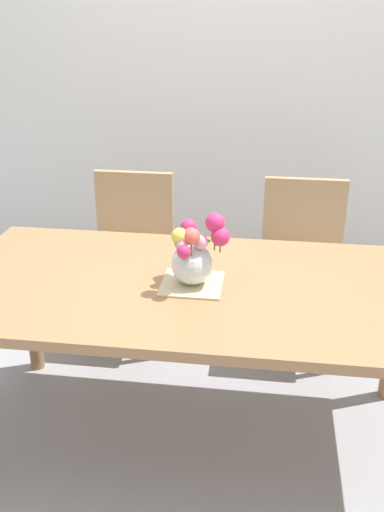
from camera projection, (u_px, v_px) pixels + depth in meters
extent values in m
plane|color=#939399|center=(195.00, 434.00, 2.53)|extent=(12.00, 12.00, 0.00)
cube|color=silver|center=(231.00, 58.00, 3.39)|extent=(7.00, 0.10, 2.80)
cube|color=#9E7047|center=(195.00, 288.00, 2.23)|extent=(1.89, 0.93, 0.04)
cylinder|color=#9E7047|center=(30.00, 307.00, 2.84)|extent=(0.07, 0.07, 0.70)
cube|color=tan|center=(128.00, 263.00, 3.05)|extent=(0.42, 0.42, 0.04)
cylinder|color=tan|center=(157.00, 322.00, 2.96)|extent=(0.04, 0.04, 0.44)
cylinder|color=tan|center=(89.00, 317.00, 3.01)|extent=(0.04, 0.04, 0.44)
cylinder|color=tan|center=(169.00, 289.00, 3.29)|extent=(0.04, 0.04, 0.44)
cylinder|color=tan|center=(107.00, 285.00, 3.33)|extent=(0.04, 0.04, 0.44)
cube|color=tan|center=(135.00, 209.00, 3.13)|extent=(0.42, 0.04, 0.42)
cube|color=tan|center=(302.00, 273.00, 2.94)|extent=(0.42, 0.42, 0.04)
cylinder|color=tan|center=(336.00, 334.00, 2.85)|extent=(0.04, 0.04, 0.44)
cylinder|color=tan|center=(263.00, 329.00, 2.90)|extent=(0.04, 0.04, 0.44)
cylinder|color=tan|center=(330.00, 299.00, 3.18)|extent=(0.04, 0.04, 0.44)
cylinder|color=tan|center=(264.00, 295.00, 3.22)|extent=(0.04, 0.04, 0.44)
cube|color=tan|center=(304.00, 217.00, 3.02)|extent=(0.42, 0.04, 0.42)
cube|color=#CCB789|center=(192.00, 284.00, 2.21)|extent=(0.23, 0.23, 0.01)
sphere|color=silver|center=(192.00, 264.00, 2.18)|extent=(0.16, 0.16, 0.16)
sphere|color=#EA9EBC|center=(181.00, 245.00, 2.08)|extent=(0.05, 0.05, 0.05)
cylinder|color=#478438|center=(181.00, 251.00, 2.09)|extent=(0.01, 0.01, 0.05)
sphere|color=#E55B4C|center=(191.00, 236.00, 2.08)|extent=(0.06, 0.06, 0.06)
cylinder|color=#478438|center=(191.00, 246.00, 2.09)|extent=(0.01, 0.01, 0.08)
sphere|color=#EFD14C|center=(180.00, 241.00, 2.15)|extent=(0.04, 0.04, 0.04)
cylinder|color=#478438|center=(180.00, 245.00, 2.16)|extent=(0.01, 0.01, 0.03)
sphere|color=#EFD14C|center=(188.00, 238.00, 2.17)|extent=(0.07, 0.07, 0.07)
cylinder|color=#478438|center=(188.00, 242.00, 2.18)|extent=(0.01, 0.01, 0.03)
sphere|color=#EA9EBC|center=(217.00, 222.00, 2.15)|extent=(0.06, 0.06, 0.06)
cylinder|color=#478438|center=(216.00, 234.00, 2.17)|extent=(0.01, 0.01, 0.10)
sphere|color=#D12D66|center=(220.00, 237.00, 2.11)|extent=(0.07, 0.07, 0.07)
cylinder|color=#478438|center=(220.00, 245.00, 2.12)|extent=(0.01, 0.01, 0.06)
sphere|color=#D12D66|center=(184.00, 252.00, 2.06)|extent=(0.05, 0.05, 0.05)
cylinder|color=#478438|center=(184.00, 256.00, 2.07)|extent=(0.01, 0.01, 0.03)
sphere|color=#EFD14C|center=(179.00, 236.00, 2.08)|extent=(0.06, 0.06, 0.06)
cylinder|color=#478438|center=(180.00, 246.00, 2.09)|extent=(0.01, 0.01, 0.08)
sphere|color=#D12D66|center=(189.00, 227.00, 2.20)|extent=(0.06, 0.06, 0.06)
cylinder|color=#478438|center=(189.00, 235.00, 2.21)|extent=(0.01, 0.01, 0.06)
sphere|color=#EA9EBC|center=(201.00, 242.00, 2.11)|extent=(0.05, 0.05, 0.05)
cylinder|color=#478438|center=(201.00, 247.00, 2.12)|extent=(0.01, 0.01, 0.05)
sphere|color=#D12D66|center=(215.00, 222.00, 2.11)|extent=(0.07, 0.07, 0.07)
cylinder|color=#478438|center=(215.00, 236.00, 2.13)|extent=(0.01, 0.01, 0.11)
ellipsoid|color=#478438|center=(204.00, 242.00, 2.18)|extent=(0.06, 0.07, 0.01)
ellipsoid|color=#478438|center=(180.00, 245.00, 2.08)|extent=(0.05, 0.07, 0.03)
ellipsoid|color=#478438|center=(182.00, 232.00, 2.18)|extent=(0.06, 0.07, 0.02)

